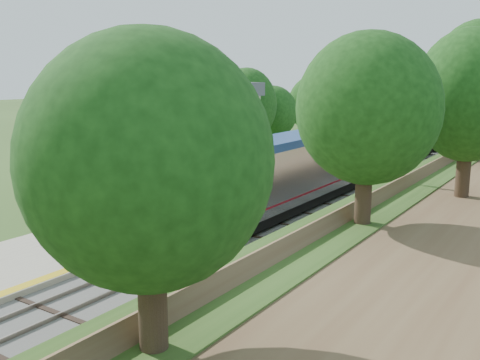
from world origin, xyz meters
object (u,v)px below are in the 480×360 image
Objects in this scene: station_building at (207,125)px; signal_farside at (374,161)px; signal_platform at (107,173)px; train at (478,115)px; signal_gantry at (455,109)px; lamppost_far at (117,205)px.

signal_farside is (20.20, -11.57, 0.01)m from station_building.
train is at bearing 87.80° from signal_platform.
signal_gantry is at bearing 83.52° from signal_platform.
signal_platform reaches higher than lamppost_far.
lamppost_far is at bearing -134.04° from signal_farside.
station_building is 55.12m from train.
signal_gantry reaches higher than lamppost_far.
station_building is 29.94m from signal_gantry.
signal_gantry is (16.47, 24.99, 0.73)m from station_building.
signal_farside is at bearing 49.77° from signal_platform.
signal_gantry is 0.06× the size of train.
signal_farside is at bearing -84.54° from train.
signal_gantry is 28.51m from train.
signal_platform is 14.09m from signal_farside.
signal_farside is at bearing 45.96° from lamppost_far.
station_building reaches higher than train.
station_building is at bearing 116.53° from lamppost_far.
signal_farside is at bearing -29.80° from station_building.
train is 24.03× the size of signal_platform.
signal_farside is (3.73, -36.56, -0.72)m from signal_gantry.
station_building is 23.98m from lamppost_far.
train is 74.76m from lamppost_far.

